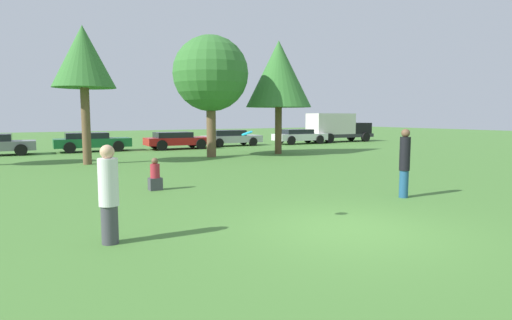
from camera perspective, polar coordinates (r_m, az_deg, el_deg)
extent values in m
plane|color=#477A33|center=(8.89, 12.43, -9.03)|extent=(120.00, 120.00, 0.00)
cylinder|color=#3F3F47|center=(8.07, -19.06, -8.21)|extent=(0.30, 0.30, 0.69)
cylinder|color=silver|center=(7.93, -19.25, -2.82)|extent=(0.35, 0.35, 0.85)
sphere|color=tan|center=(7.86, -19.39, 1.04)|extent=(0.25, 0.25, 0.25)
cylinder|color=navy|center=(12.54, 19.25, -3.07)|extent=(0.25, 0.25, 0.76)
cylinder|color=black|center=(12.43, 19.39, 0.80)|extent=(0.29, 0.29, 0.93)
sphere|color=brown|center=(12.40, 19.48, 3.43)|extent=(0.24, 0.24, 0.24)
cylinder|color=#19B2D8|center=(8.53, -1.21, 3.63)|extent=(0.23, 0.23, 0.11)
cube|color=#3F3F47|center=(13.42, -13.39, -3.15)|extent=(0.38, 0.32, 0.38)
cylinder|color=#A52633|center=(13.36, -13.43, -1.44)|extent=(0.29, 0.29, 0.43)
sphere|color=brown|center=(13.33, -13.46, -0.14)|extent=(0.20, 0.20, 0.20)
cylinder|color=brown|center=(21.35, -21.88, 4.22)|extent=(0.39, 0.39, 3.57)
cone|color=#33702D|center=(21.51, -22.22, 12.77)|extent=(2.84, 2.84, 2.84)
cylinder|color=brown|center=(23.59, -6.05, 4.58)|extent=(0.51, 0.51, 3.44)
sphere|color=#33702D|center=(23.69, -6.12, 11.49)|extent=(4.11, 4.11, 4.11)
cylinder|color=brown|center=(25.41, 3.02, 3.97)|extent=(0.41, 0.41, 2.78)
cone|color=#33702D|center=(25.52, 3.06, 11.47)|extent=(3.89, 3.89, 3.89)
cylinder|color=black|center=(29.37, -28.99, 1.43)|extent=(0.68, 0.24, 0.67)
cylinder|color=black|center=(27.65, -29.05, 1.19)|extent=(0.68, 0.24, 0.67)
cube|color=#196633|center=(28.99, -21.10, 2.20)|extent=(4.65, 1.82, 0.55)
cube|color=black|center=(28.93, -21.81, 3.07)|extent=(2.58, 1.55, 0.36)
cylinder|color=black|center=(30.02, -18.56, 1.97)|extent=(0.70, 0.24, 0.69)
cylinder|color=black|center=(28.38, -18.02, 1.77)|extent=(0.70, 0.24, 0.69)
cylinder|color=black|center=(29.70, -24.00, 1.72)|extent=(0.70, 0.24, 0.69)
cylinder|color=black|center=(28.05, -23.77, 1.51)|extent=(0.70, 0.24, 0.69)
cube|color=red|center=(29.60, -10.49, 2.52)|extent=(4.42, 2.00, 0.49)
cube|color=black|center=(29.48, -11.11, 3.34)|extent=(2.45, 1.70, 0.37)
cylinder|color=black|center=(30.90, -8.59, 2.33)|extent=(0.71, 0.21, 0.70)
cylinder|color=black|center=(29.17, -7.40, 2.14)|extent=(0.71, 0.21, 0.70)
cylinder|color=black|center=(30.13, -13.45, 2.14)|extent=(0.71, 0.21, 0.70)
cylinder|color=black|center=(28.35, -12.53, 1.93)|extent=(0.71, 0.21, 0.70)
cube|color=#B2B2B7|center=(32.19, -3.26, 2.85)|extent=(4.52, 1.82, 0.51)
cube|color=black|center=(32.03, -3.81, 3.66)|extent=(2.51, 1.55, 0.41)
cylinder|color=black|center=(33.54, -1.70, 2.63)|extent=(0.65, 0.21, 0.65)
cylinder|color=black|center=(32.06, -0.39, 2.48)|extent=(0.65, 0.21, 0.65)
cylinder|color=black|center=(32.42, -6.10, 2.48)|extent=(0.65, 0.21, 0.65)
cylinder|color=black|center=(30.88, -4.96, 2.32)|extent=(0.65, 0.21, 0.65)
cube|color=silver|center=(34.65, 5.92, 3.11)|extent=(4.46, 1.85, 0.52)
cube|color=black|center=(34.45, 5.47, 3.83)|extent=(2.47, 1.58, 0.36)
cylinder|color=black|center=(36.13, 6.98, 2.88)|extent=(0.71, 0.22, 0.71)
cylinder|color=black|center=(34.75, 8.57, 2.73)|extent=(0.71, 0.22, 0.71)
cylinder|color=black|center=(34.65, 3.26, 2.78)|extent=(0.71, 0.22, 0.71)
cylinder|color=black|center=(33.21, 4.77, 2.63)|extent=(0.71, 0.22, 0.71)
cube|color=#2D2D33|center=(37.93, 11.05, 3.26)|extent=(6.42, 2.16, 0.30)
cube|color=black|center=(39.17, 13.32, 4.20)|extent=(2.10, 1.91, 0.95)
cube|color=beige|center=(37.35, 10.01, 4.83)|extent=(4.00, 2.07, 1.77)
cylinder|color=black|center=(40.10, 12.66, 3.15)|extent=(0.82, 0.32, 0.81)
cylinder|color=black|center=(38.65, 14.51, 3.01)|extent=(0.82, 0.32, 0.81)
cylinder|color=black|center=(37.65, 8.05, 3.06)|extent=(0.82, 0.32, 0.81)
cylinder|color=black|center=(36.10, 9.84, 2.91)|extent=(0.82, 0.32, 0.81)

